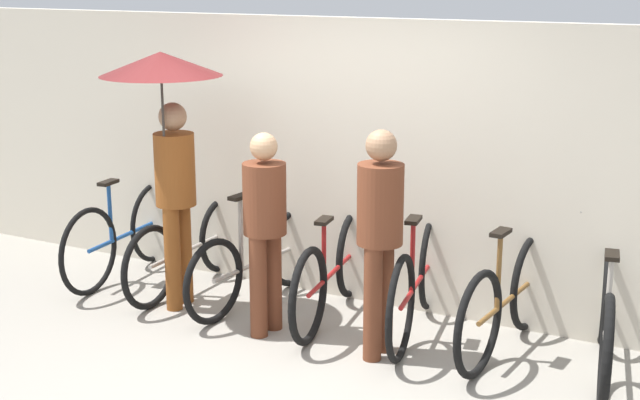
# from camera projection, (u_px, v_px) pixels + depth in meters

# --- Properties ---
(ground_plane) EXTENTS (30.00, 30.00, 0.00)m
(ground_plane) POSITION_uv_depth(u_px,v_px,m) (246.00, 380.00, 5.94)
(ground_plane) COLOR gray
(back_wall) EXTENTS (12.15, 0.12, 2.30)m
(back_wall) POSITION_uv_depth(u_px,v_px,m) (361.00, 163.00, 7.17)
(back_wall) COLOR beige
(back_wall) RESTS_ON ground
(parked_bicycle_0) EXTENTS (0.44, 1.73, 0.97)m
(parked_bicycle_0) POSITION_uv_depth(u_px,v_px,m) (124.00, 234.00, 7.87)
(parked_bicycle_0) COLOR black
(parked_bicycle_0) RESTS_ON ground
(parked_bicycle_1) EXTENTS (0.44, 1.73, 0.98)m
(parked_bicycle_1) POSITION_uv_depth(u_px,v_px,m) (189.00, 248.00, 7.58)
(parked_bicycle_1) COLOR black
(parked_bicycle_1) RESTS_ON ground
(parked_bicycle_2) EXTENTS (0.44, 1.71, 1.10)m
(parked_bicycle_2) POSITION_uv_depth(u_px,v_px,m) (256.00, 261.00, 7.24)
(parked_bicycle_2) COLOR black
(parked_bicycle_2) RESTS_ON ground
(parked_bicycle_3) EXTENTS (0.45, 1.76, 0.98)m
(parked_bicycle_3) POSITION_uv_depth(u_px,v_px,m) (332.00, 272.00, 6.93)
(parked_bicycle_3) COLOR black
(parked_bicycle_3) RESTS_ON ground
(parked_bicycle_4) EXTENTS (0.49, 1.81, 0.98)m
(parked_bicycle_4) POSITION_uv_depth(u_px,v_px,m) (417.00, 281.00, 6.66)
(parked_bicycle_4) COLOR black
(parked_bicycle_4) RESTS_ON ground
(parked_bicycle_5) EXTENTS (0.44, 1.73, 1.02)m
(parked_bicycle_5) POSITION_uv_depth(u_px,v_px,m) (506.00, 300.00, 6.32)
(parked_bicycle_5) COLOR black
(parked_bicycle_5) RESTS_ON ground
(parked_bicycle_6) EXTENTS (0.50, 1.72, 0.99)m
(parked_bicycle_6) POSITION_uv_depth(u_px,v_px,m) (606.00, 319.00, 6.00)
(parked_bicycle_6) COLOR black
(parked_bicycle_6) RESTS_ON ground
(pedestrian_leading) EXTENTS (0.93, 0.93, 2.07)m
(pedestrian_leading) POSITION_uv_depth(u_px,v_px,m) (167.00, 114.00, 6.80)
(pedestrian_leading) COLOR brown
(pedestrian_leading) RESTS_ON ground
(pedestrian_center) EXTENTS (0.32, 0.32, 1.53)m
(pedestrian_center) POSITION_uv_depth(u_px,v_px,m) (265.00, 219.00, 6.51)
(pedestrian_center) COLOR brown
(pedestrian_center) RESTS_ON ground
(pedestrian_trailing) EXTENTS (0.32, 0.32, 1.62)m
(pedestrian_trailing) POSITION_uv_depth(u_px,v_px,m) (380.00, 227.00, 6.10)
(pedestrian_trailing) COLOR brown
(pedestrian_trailing) RESTS_ON ground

